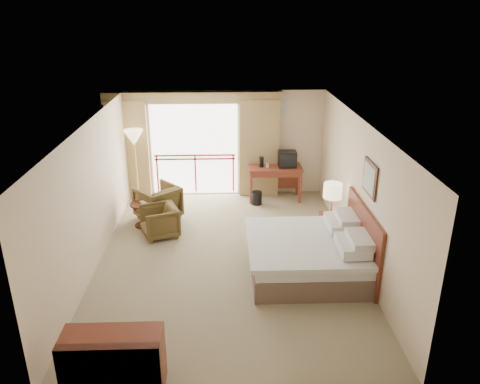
{
  "coord_description": "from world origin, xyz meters",
  "views": [
    {
      "loc": [
        -0.05,
        -8.12,
        4.62
      ],
      "look_at": [
        0.26,
        0.4,
        1.23
      ],
      "focal_mm": 35.0,
      "sensor_mm": 36.0,
      "label": 1
    }
  ],
  "objects_px": {
    "armchair_near": "(160,235)",
    "tv": "(287,159)",
    "side_table": "(142,211)",
    "floor_lamp": "(134,140)",
    "wastebasket": "(257,198)",
    "armchair_far": "(159,218)",
    "table_lamp": "(333,191)",
    "desk": "(275,173)",
    "bed": "(309,254)",
    "nightstand": "(330,228)",
    "dresser": "(114,363)"
  },
  "relations": [
    {
      "from": "side_table",
      "to": "wastebasket",
      "type": "bearing_deg",
      "value": 23.72
    },
    {
      "from": "bed",
      "to": "armchair_near",
      "type": "distance_m",
      "value": 3.38
    },
    {
      "from": "table_lamp",
      "to": "side_table",
      "type": "bearing_deg",
      "value": 168.59
    },
    {
      "from": "bed",
      "to": "tv",
      "type": "bearing_deg",
      "value": 89.39
    },
    {
      "from": "nightstand",
      "to": "dresser",
      "type": "bearing_deg",
      "value": -135.25
    },
    {
      "from": "wastebasket",
      "to": "armchair_far",
      "type": "relative_size",
      "value": 0.37
    },
    {
      "from": "nightstand",
      "to": "table_lamp",
      "type": "distance_m",
      "value": 0.81
    },
    {
      "from": "armchair_near",
      "to": "tv",
      "type": "bearing_deg",
      "value": 102.76
    },
    {
      "from": "tv",
      "to": "floor_lamp",
      "type": "xyz_separation_m",
      "value": [
        -3.76,
        -0.04,
        0.53
      ]
    },
    {
      "from": "nightstand",
      "to": "tv",
      "type": "relative_size",
      "value": 1.34
    },
    {
      "from": "table_lamp",
      "to": "desk",
      "type": "distance_m",
      "value": 2.58
    },
    {
      "from": "armchair_far",
      "to": "side_table",
      "type": "relative_size",
      "value": 1.59
    },
    {
      "from": "table_lamp",
      "to": "tv",
      "type": "height_order",
      "value": "table_lamp"
    },
    {
      "from": "tv",
      "to": "armchair_near",
      "type": "relative_size",
      "value": 0.6
    },
    {
      "from": "dresser",
      "to": "side_table",
      "type": "bearing_deg",
      "value": 96.12
    },
    {
      "from": "bed",
      "to": "side_table",
      "type": "xyz_separation_m",
      "value": [
        -3.4,
        2.1,
        0.0
      ]
    },
    {
      "from": "armchair_far",
      "to": "nightstand",
      "type": "bearing_deg",
      "value": 119.09
    },
    {
      "from": "tv",
      "to": "armchair_near",
      "type": "height_order",
      "value": "tv"
    },
    {
      "from": "desk",
      "to": "armchair_far",
      "type": "relative_size",
      "value": 1.52
    },
    {
      "from": "nightstand",
      "to": "armchair_far",
      "type": "relative_size",
      "value": 0.68
    },
    {
      "from": "tv",
      "to": "wastebasket",
      "type": "height_order",
      "value": "tv"
    },
    {
      "from": "armchair_near",
      "to": "nightstand",
      "type": "bearing_deg",
      "value": 63.26
    },
    {
      "from": "wastebasket",
      "to": "armchair_far",
      "type": "distance_m",
      "value": 2.48
    },
    {
      "from": "nightstand",
      "to": "dresser",
      "type": "distance_m",
      "value": 5.41
    },
    {
      "from": "side_table",
      "to": "floor_lamp",
      "type": "bearing_deg",
      "value": 102.68
    },
    {
      "from": "wastebasket",
      "to": "dresser",
      "type": "distance_m",
      "value": 6.44
    },
    {
      "from": "bed",
      "to": "armchair_far",
      "type": "xyz_separation_m",
      "value": [
        -3.1,
        2.51,
        -0.38
      ]
    },
    {
      "from": "tv",
      "to": "armchair_far",
      "type": "height_order",
      "value": "tv"
    },
    {
      "from": "desk",
      "to": "tv",
      "type": "height_order",
      "value": "tv"
    },
    {
      "from": "nightstand",
      "to": "table_lamp",
      "type": "bearing_deg",
      "value": 87.14
    },
    {
      "from": "desk",
      "to": "bed",
      "type": "bearing_deg",
      "value": -85.84
    },
    {
      "from": "armchair_near",
      "to": "table_lamp",
      "type": "bearing_deg",
      "value": 64.05
    },
    {
      "from": "dresser",
      "to": "tv",
      "type": "bearing_deg",
      "value": 65.8
    },
    {
      "from": "table_lamp",
      "to": "dresser",
      "type": "xyz_separation_m",
      "value": [
        -3.65,
        -4.04,
        -0.69
      ]
    },
    {
      "from": "table_lamp",
      "to": "side_table",
      "type": "xyz_separation_m",
      "value": [
        -4.06,
        0.82,
        -0.73
      ]
    },
    {
      "from": "wastebasket",
      "to": "nightstand",
      "type": "bearing_deg",
      "value": -55.36
    },
    {
      "from": "tv",
      "to": "desk",
      "type": "bearing_deg",
      "value": 171.19
    },
    {
      "from": "floor_lamp",
      "to": "side_table",
      "type": "bearing_deg",
      "value": -77.32
    },
    {
      "from": "table_lamp",
      "to": "side_table",
      "type": "relative_size",
      "value": 1.2
    },
    {
      "from": "tv",
      "to": "side_table",
      "type": "distance_m",
      "value": 3.81
    },
    {
      "from": "bed",
      "to": "dresser",
      "type": "distance_m",
      "value": 4.07
    },
    {
      "from": "wastebasket",
      "to": "armchair_near",
      "type": "xyz_separation_m",
      "value": [
        -2.2,
        -1.66,
        -0.16
      ]
    },
    {
      "from": "bed",
      "to": "nightstand",
      "type": "height_order",
      "value": "bed"
    },
    {
      "from": "floor_lamp",
      "to": "dresser",
      "type": "xyz_separation_m",
      "value": [
        0.74,
        -6.31,
        -1.18
      ]
    },
    {
      "from": "nightstand",
      "to": "tv",
      "type": "xyz_separation_m",
      "value": [
        -0.63,
        2.35,
        0.78
      ]
    },
    {
      "from": "wastebasket",
      "to": "side_table",
      "type": "distance_m",
      "value": 2.91
    },
    {
      "from": "side_table",
      "to": "desk",
      "type": "bearing_deg",
      "value": 26.3
    },
    {
      "from": "bed",
      "to": "side_table",
      "type": "distance_m",
      "value": 3.99
    },
    {
      "from": "table_lamp",
      "to": "side_table",
      "type": "height_order",
      "value": "table_lamp"
    },
    {
      "from": "tv",
      "to": "side_table",
      "type": "xyz_separation_m",
      "value": [
        -3.44,
        -1.48,
        -0.69
      ]
    }
  ]
}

